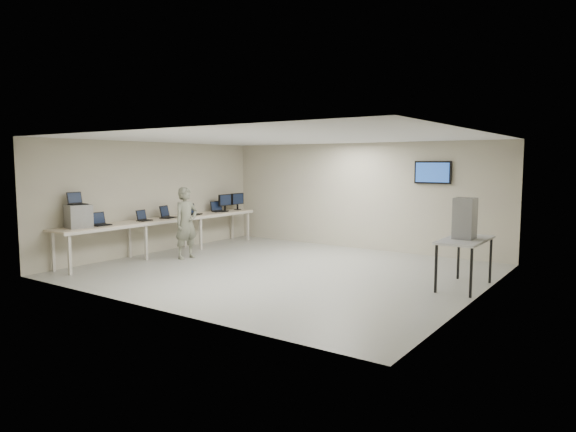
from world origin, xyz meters
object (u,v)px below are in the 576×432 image
Objects in this scene: workbench at (167,221)px; soldier at (186,223)px; equipment_box at (79,216)px; side_table at (465,243)px.

soldier reaches higher than workbench.
equipment_box is at bearing -91.51° from workbench.
soldier is at bearing -172.03° from side_table.
workbench is at bearing 85.08° from soldier.
workbench is 7.22m from side_table.
side_table is (7.19, 0.69, 0.01)m from workbench.
soldier is (0.90, -0.19, 0.03)m from workbench.
side_table is (7.25, 3.08, -0.31)m from equipment_box.
workbench is at bearing 100.60° from equipment_box.
equipment_box is 7.88m from side_table.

